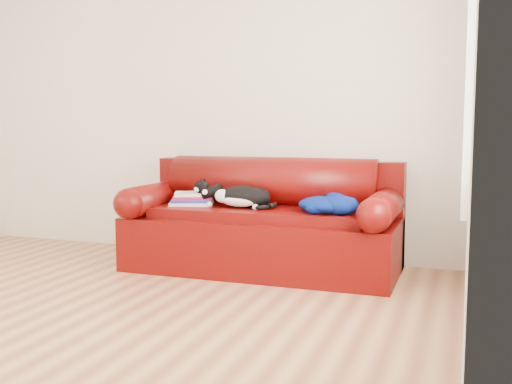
# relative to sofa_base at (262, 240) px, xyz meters

# --- Properties ---
(ground) EXTENTS (4.50, 4.50, 0.00)m
(ground) POSITION_rel_sofa_base_xyz_m (-0.73, -1.49, -0.24)
(ground) COLOR brown
(ground) RESTS_ON ground
(room_shell) EXTENTS (4.52, 4.02, 2.61)m
(room_shell) POSITION_rel_sofa_base_xyz_m (-0.61, -1.48, 1.43)
(room_shell) COLOR beige
(room_shell) RESTS_ON ground
(sofa_base) EXTENTS (2.10, 0.90, 0.50)m
(sofa_base) POSITION_rel_sofa_base_xyz_m (0.00, 0.00, 0.00)
(sofa_base) COLOR #400203
(sofa_base) RESTS_ON ground
(sofa_back) EXTENTS (2.10, 1.01, 0.88)m
(sofa_back) POSITION_rel_sofa_base_xyz_m (0.00, 0.24, 0.30)
(sofa_back) COLOR #400203
(sofa_back) RESTS_ON ground
(book_stack) EXTENTS (0.38, 0.34, 0.10)m
(book_stack) POSITION_rel_sofa_base_xyz_m (-0.58, -0.05, 0.31)
(book_stack) COLOR beige
(book_stack) RESTS_ON sofa_base
(cat) EXTENTS (0.60, 0.28, 0.21)m
(cat) POSITION_rel_sofa_base_xyz_m (-0.14, -0.08, 0.34)
(cat) COLOR black
(cat) RESTS_ON sofa_base
(blanket) EXTENTS (0.47, 0.41, 0.15)m
(blanket) POSITION_rel_sofa_base_xyz_m (0.54, -0.11, 0.33)
(blanket) COLOR #02144E
(blanket) RESTS_ON sofa_base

